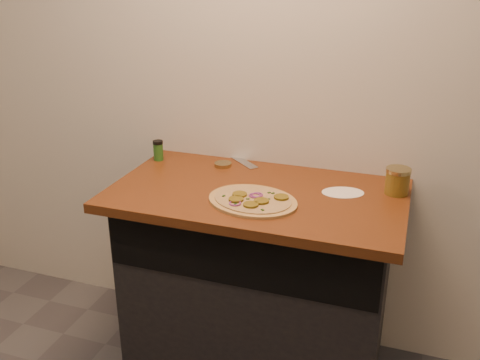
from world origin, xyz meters
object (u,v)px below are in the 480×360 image
at_px(spice_shaker, 158,150).
at_px(pizza, 253,200).
at_px(salsa_jar, 397,181).
at_px(chefs_knife, 233,155).

bearing_deg(spice_shaker, pizza, -29.09).
xyz_separation_m(salsa_jar, spice_shaker, (-1.09, 0.04, -0.01)).
bearing_deg(spice_shaker, salsa_jar, -2.34).
distance_m(pizza, chefs_knife, 0.54).
relative_size(pizza, salsa_jar, 3.93).
relative_size(chefs_knife, spice_shaker, 2.90).
bearing_deg(salsa_jar, pizza, -152.63).
bearing_deg(chefs_knife, spice_shaker, -153.07).
bearing_deg(pizza, chefs_knife, 117.66).
xyz_separation_m(pizza, chefs_knife, (-0.25, 0.48, -0.00)).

